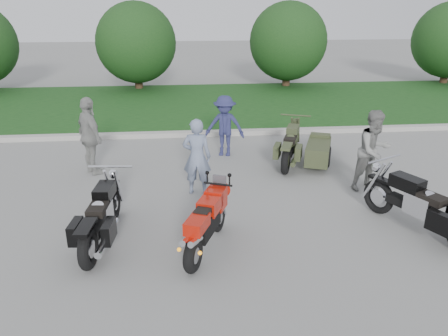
{
  "coord_description": "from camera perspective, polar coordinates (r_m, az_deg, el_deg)",
  "views": [
    {
      "loc": [
        -0.97,
        -7.22,
        4.01
      ],
      "look_at": [
        -0.18,
        1.06,
        0.8
      ],
      "focal_mm": 35.0,
      "sensor_mm": 36.0,
      "label": 1
    }
  ],
  "objects": [
    {
      "name": "cruiser_left",
      "position": [
        7.88,
        -15.81,
        -6.44
      ],
      "size": [
        0.48,
        2.4,
        0.92
      ],
      "rotation": [
        0.0,
        0.0,
        -0.1
      ],
      "color": "black",
      "rests_on": "ground"
    },
    {
      "name": "person_stripe",
      "position": [
        9.43,
        -3.56,
        1.47
      ],
      "size": [
        0.68,
        0.51,
        1.7
      ],
      "primitive_type": "imported",
      "rotation": [
        0.0,
        0.0,
        2.97
      ],
      "color": "gray",
      "rests_on": "ground"
    },
    {
      "name": "person_denim",
      "position": [
        11.83,
        0.09,
        5.5
      ],
      "size": [
        1.19,
        0.88,
        1.66
      ],
      "primitive_type": "imported",
      "rotation": [
        0.0,
        0.0,
        -0.27
      ],
      "color": "navy",
      "rests_on": "ground"
    },
    {
      "name": "cruiser_right",
      "position": [
        8.65,
        24.79,
        -4.92
      ],
      "size": [
        1.28,
        2.36,
        0.98
      ],
      "rotation": [
        0.0,
        0.0,
        0.46
      ],
      "color": "black",
      "rests_on": "ground"
    },
    {
      "name": "person_back",
      "position": [
        10.97,
        -17.08,
        3.98
      ],
      "size": [
        1.01,
        1.18,
        1.9
      ],
      "primitive_type": "imported",
      "rotation": [
        0.0,
        0.0,
        2.16
      ],
      "color": "gray",
      "rests_on": "ground"
    },
    {
      "name": "cruiser_sidecar",
      "position": [
        11.37,
        10.72,
        2.36
      ],
      "size": [
        1.64,
        2.26,
        0.91
      ],
      "rotation": [
        0.0,
        0.0,
        -0.36
      ],
      "color": "black",
      "rests_on": "ground"
    },
    {
      "name": "ground",
      "position": [
        8.32,
        1.95,
        -7.75
      ],
      "size": [
        80.0,
        80.0,
        0.0
      ],
      "primitive_type": "plane",
      "color": "gray",
      "rests_on": "ground"
    },
    {
      "name": "tree_mid_right",
      "position": [
        21.38,
        8.37,
        16.04
      ],
      "size": [
        3.6,
        3.6,
        4.0
      ],
      "color": "#3F2B1C",
      "rests_on": "ground"
    },
    {
      "name": "person_grey",
      "position": [
        10.18,
        18.99,
        2.18
      ],
      "size": [
        1.06,
        0.94,
        1.82
      ],
      "primitive_type": "imported",
      "rotation": [
        0.0,
        0.0,
        0.34
      ],
      "color": "gray",
      "rests_on": "ground"
    },
    {
      "name": "grass_strip",
      "position": [
        17.84,
        -2.2,
        8.34
      ],
      "size": [
        60.0,
        8.0,
        0.14
      ],
      "primitive_type": "cube",
      "color": "#285C1F",
      "rests_on": "ground"
    },
    {
      "name": "sportbike_red",
      "position": [
        7.35,
        -2.36,
        -7.11
      ],
      "size": [
        0.88,
        1.85,
        0.92
      ],
      "rotation": [
        0.0,
        0.0,
        -0.38
      ],
      "color": "black",
      "rests_on": "ground"
    },
    {
      "name": "tree_mid_left",
      "position": [
        20.9,
        -11.41,
        15.74
      ],
      "size": [
        3.6,
        3.6,
        4.0
      ],
      "color": "#3F2B1C",
      "rests_on": "ground"
    },
    {
      "name": "curb",
      "position": [
        13.83,
        -1.19,
        4.57
      ],
      "size": [
        60.0,
        0.3,
        0.15
      ],
      "primitive_type": "cube",
      "color": "#A9A79F",
      "rests_on": "ground"
    }
  ]
}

